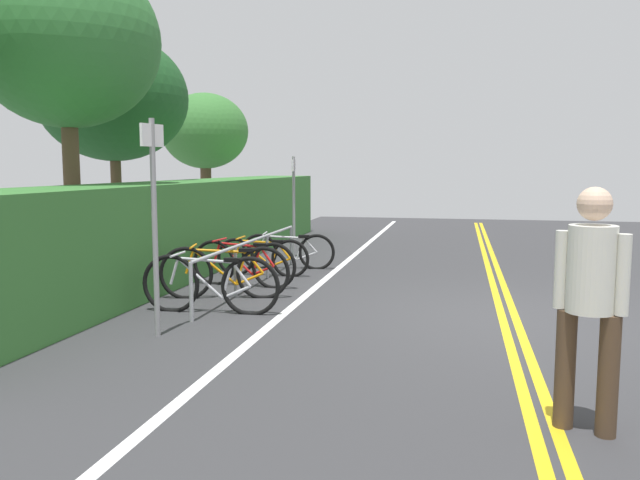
% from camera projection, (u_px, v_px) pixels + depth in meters
% --- Properties ---
extents(ground_plane, '(30.13, 11.29, 0.05)m').
position_uv_depth(ground_plane, '(509.00, 320.00, 7.80)').
color(ground_plane, '#353538').
extents(centre_line_yellow_inner, '(27.12, 0.10, 0.00)m').
position_uv_depth(centre_line_yellow_inner, '(516.00, 318.00, 7.78)').
color(centre_line_yellow_inner, gold).
rests_on(centre_line_yellow_inner, ground_plane).
extents(centre_line_yellow_outer, '(27.12, 0.10, 0.00)m').
position_uv_depth(centre_line_yellow_outer, '(502.00, 318.00, 7.81)').
color(centre_line_yellow_outer, gold).
rests_on(centre_line_yellow_outer, ground_plane).
extents(bike_lane_stripe_white, '(27.12, 0.12, 0.00)m').
position_uv_depth(bike_lane_stripe_white, '(292.00, 307.00, 8.38)').
color(bike_lane_stripe_white, white).
rests_on(bike_lane_stripe_white, ground_plane).
extents(bike_rack, '(4.68, 0.05, 0.74)m').
position_uv_depth(bike_rack, '(252.00, 251.00, 9.81)').
color(bike_rack, '#9EA0A5').
rests_on(bike_rack, ground_plane).
extents(bicycle_0, '(0.46, 1.82, 0.79)m').
position_uv_depth(bicycle_0, '(210.00, 284.00, 8.04)').
color(bicycle_0, black).
rests_on(bicycle_0, ground_plane).
extents(bicycle_1, '(0.56, 1.81, 0.78)m').
position_uv_depth(bicycle_1, '(225.00, 272.00, 8.95)').
color(bicycle_1, black).
rests_on(bicycle_1, ground_plane).
extents(bicycle_2, '(0.46, 1.74, 0.75)m').
position_uv_depth(bicycle_2, '(244.00, 264.00, 9.85)').
color(bicycle_2, black).
rests_on(bicycle_2, ground_plane).
extents(bicycle_3, '(0.46, 1.63, 0.68)m').
position_uv_depth(bicycle_3, '(263.00, 257.00, 10.81)').
color(bicycle_3, black).
rests_on(bicycle_3, ground_plane).
extents(bicycle_4, '(0.46, 1.70, 0.69)m').
position_uv_depth(bicycle_4, '(288.00, 251.00, 11.55)').
color(bicycle_4, black).
rests_on(bicycle_4, ground_plane).
extents(pedestrian, '(0.32, 0.46, 1.72)m').
position_uv_depth(pedestrian, '(590.00, 293.00, 4.36)').
color(pedestrian, '#4C3826').
rests_on(pedestrian, ground_plane).
extents(sign_post_near, '(0.36, 0.10, 2.36)m').
position_uv_depth(sign_post_near, '(154.00, 207.00, 6.83)').
color(sign_post_near, gray).
rests_on(sign_post_near, ground_plane).
extents(sign_post_far, '(0.36, 0.07, 2.05)m').
position_uv_depth(sign_post_far, '(294.00, 196.00, 12.99)').
color(sign_post_far, gray).
rests_on(sign_post_far, ground_plane).
extents(hedge_backdrop, '(13.63, 1.34, 1.59)m').
position_uv_depth(hedge_backdrop, '(190.00, 225.00, 11.60)').
color(hedge_backdrop, '#387533').
rests_on(hedge_backdrop, ground_plane).
extents(tree_mid, '(2.75, 2.75, 4.97)m').
position_uv_depth(tree_mid, '(66.00, 42.00, 9.34)').
color(tree_mid, brown).
rests_on(tree_mid, ground_plane).
extents(tree_far_right, '(2.88, 2.88, 4.40)m').
position_uv_depth(tree_far_right, '(113.00, 98.00, 12.33)').
color(tree_far_right, brown).
rests_on(tree_far_right, ground_plane).
extents(tree_extra, '(2.29, 2.29, 3.78)m').
position_uv_depth(tree_extra, '(205.00, 132.00, 16.83)').
color(tree_extra, brown).
rests_on(tree_extra, ground_plane).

